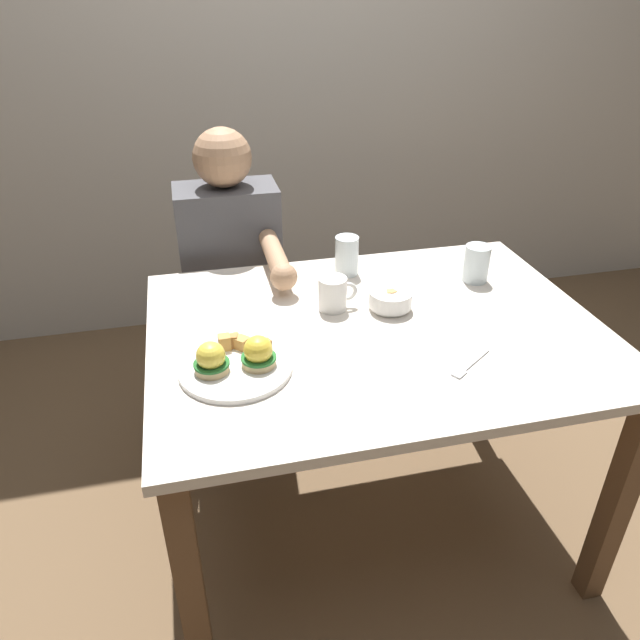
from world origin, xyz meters
name	(u,v)px	position (x,y,z in m)	size (l,w,h in m)	color
ground_plane	(366,517)	(0.00, 0.00, 0.00)	(6.00, 6.00, 0.00)	brown
back_wall	(275,41)	(0.00, 1.50, 1.30)	(4.80, 0.10, 2.60)	beige
dining_table	(375,359)	(0.00, 0.00, 0.63)	(1.20, 0.90, 0.74)	silver
eggs_benedict_plate	(235,361)	(-0.39, -0.12, 0.77)	(0.27, 0.27, 0.09)	white
fruit_bowl	(390,300)	(0.06, 0.08, 0.77)	(0.12, 0.12, 0.06)	white
coffee_mug	(333,293)	(-0.09, 0.12, 0.79)	(0.11, 0.08, 0.09)	white
fork	(470,365)	(0.16, -0.23, 0.74)	(0.14, 0.10, 0.00)	silver
water_glass_near	(347,258)	(0.01, 0.33, 0.79)	(0.07, 0.07, 0.12)	silver
water_glass_far	(476,266)	(0.38, 0.19, 0.79)	(0.08, 0.08, 0.11)	silver
diner_person	(233,273)	(-0.33, 0.60, 0.65)	(0.34, 0.54, 1.14)	#33333D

